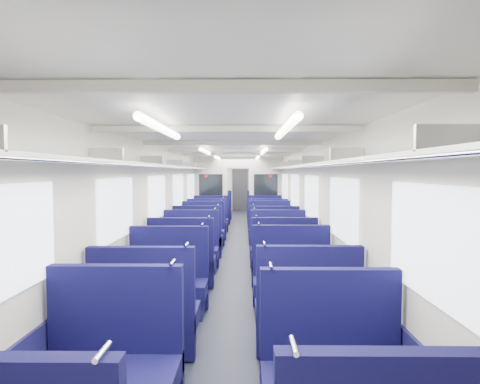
{
  "coord_description": "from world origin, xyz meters",
  "views": [
    {
      "loc": [
        0.18,
        -10.05,
        1.88
      ],
      "look_at": [
        0.06,
        1.63,
        1.28
      ],
      "focal_mm": 29.84,
      "sensor_mm": 36.0,
      "label": 1
    }
  ],
  "objects_px": {
    "seat_6": "(168,287)",
    "seat_18": "(211,221)",
    "seat_5": "(307,318)",
    "seat_8": "(182,264)",
    "seat_12": "(198,241)",
    "seat_22": "(218,211)",
    "seat_15": "(270,232)",
    "seat_20": "(216,214)",
    "seat_2": "(111,372)",
    "seat_16": "(207,227)",
    "seat_17": "(268,227)",
    "seat_7": "(292,284)",
    "seat_4": "(145,320)",
    "seat_14": "(203,233)",
    "seat_23": "(261,211)",
    "seat_19": "(265,221)",
    "seat_21": "(262,214)",
    "seat_10": "(191,252)",
    "bulkhead": "(238,192)",
    "seat_13": "(274,241)",
    "seat_3": "(333,379)",
    "seat_9": "(283,264)",
    "seat_11": "(278,252)"
  },
  "relations": [
    {
      "from": "seat_13",
      "to": "seat_15",
      "type": "distance_m",
      "value": 1.35
    },
    {
      "from": "seat_2",
      "to": "seat_14",
      "type": "relative_size",
      "value": 1.0
    },
    {
      "from": "seat_21",
      "to": "seat_17",
      "type": "bearing_deg",
      "value": -90.0
    },
    {
      "from": "seat_23",
      "to": "seat_16",
      "type": "bearing_deg",
      "value": -110.46
    },
    {
      "from": "seat_2",
      "to": "seat_6",
      "type": "xyz_separation_m",
      "value": [
        0.0,
        2.24,
        0.0
      ]
    },
    {
      "from": "seat_19",
      "to": "seat_21",
      "type": "bearing_deg",
      "value": 90.0
    },
    {
      "from": "seat_22",
      "to": "seat_20",
      "type": "bearing_deg",
      "value": -90.0
    },
    {
      "from": "seat_5",
      "to": "seat_8",
      "type": "bearing_deg",
      "value": 125.01
    },
    {
      "from": "seat_13",
      "to": "seat_14",
      "type": "distance_m",
      "value": 2.01
    },
    {
      "from": "seat_18",
      "to": "seat_22",
      "type": "relative_size",
      "value": 1.0
    },
    {
      "from": "seat_19",
      "to": "seat_21",
      "type": "relative_size",
      "value": 1.0
    },
    {
      "from": "seat_3",
      "to": "seat_20",
      "type": "height_order",
      "value": "same"
    },
    {
      "from": "seat_20",
      "to": "seat_23",
      "type": "relative_size",
      "value": 1.0
    },
    {
      "from": "seat_15",
      "to": "seat_4",
      "type": "bearing_deg",
      "value": -105.59
    },
    {
      "from": "bulkhead",
      "to": "seat_19",
      "type": "xyz_separation_m",
      "value": [
        0.83,
        -0.54,
        -0.87
      ]
    },
    {
      "from": "bulkhead",
      "to": "seat_12",
      "type": "height_order",
      "value": "bulkhead"
    },
    {
      "from": "seat_6",
      "to": "seat_12",
      "type": "height_order",
      "value": "same"
    },
    {
      "from": "seat_6",
      "to": "seat_18",
      "type": "distance_m",
      "value": 6.86
    },
    {
      "from": "seat_2",
      "to": "seat_6",
      "type": "bearing_deg",
      "value": 90.0
    },
    {
      "from": "seat_5",
      "to": "seat_22",
      "type": "xyz_separation_m",
      "value": [
        -1.66,
        11.22,
        0.0
      ]
    },
    {
      "from": "seat_8",
      "to": "seat_21",
      "type": "height_order",
      "value": "same"
    },
    {
      "from": "seat_2",
      "to": "seat_16",
      "type": "bearing_deg",
      "value": 90.0
    },
    {
      "from": "seat_16",
      "to": "seat_14",
      "type": "bearing_deg",
      "value": -90.0
    },
    {
      "from": "seat_12",
      "to": "seat_17",
      "type": "xyz_separation_m",
      "value": [
        1.66,
        2.19,
        0.0
      ]
    },
    {
      "from": "seat_22",
      "to": "seat_23",
      "type": "relative_size",
      "value": 1.0
    },
    {
      "from": "seat_15",
      "to": "seat_16",
      "type": "xyz_separation_m",
      "value": [
        -1.66,
        0.94,
        0.0
      ]
    },
    {
      "from": "seat_12",
      "to": "seat_22",
      "type": "height_order",
      "value": "same"
    },
    {
      "from": "seat_9",
      "to": "seat_20",
      "type": "height_order",
      "value": "same"
    },
    {
      "from": "seat_3",
      "to": "seat_21",
      "type": "xyz_separation_m",
      "value": [
        0.0,
        11.28,
        0.0
      ]
    },
    {
      "from": "seat_18",
      "to": "seat_8",
      "type": "bearing_deg",
      "value": -90.0
    },
    {
      "from": "seat_11",
      "to": "seat_20",
      "type": "distance_m",
      "value": 6.83
    },
    {
      "from": "seat_7",
      "to": "seat_4",
      "type": "bearing_deg",
      "value": -142.05
    },
    {
      "from": "seat_2",
      "to": "seat_19",
      "type": "bearing_deg",
      "value": 79.82
    },
    {
      "from": "seat_22",
      "to": "seat_19",
      "type": "bearing_deg",
      "value": -61.83
    },
    {
      "from": "seat_22",
      "to": "seat_13",
      "type": "bearing_deg",
      "value": -76.06
    },
    {
      "from": "seat_8",
      "to": "seat_20",
      "type": "distance_m",
      "value": 7.67
    },
    {
      "from": "bulkhead",
      "to": "seat_21",
      "type": "distance_m",
      "value": 1.84
    },
    {
      "from": "seat_4",
      "to": "seat_21",
      "type": "xyz_separation_m",
      "value": [
        1.66,
        10.12,
        0.0
      ]
    },
    {
      "from": "seat_15",
      "to": "seat_20",
      "type": "height_order",
      "value": "same"
    },
    {
      "from": "seat_10",
      "to": "seat_20",
      "type": "distance_m",
      "value": 6.66
    },
    {
      "from": "seat_6",
      "to": "seat_15",
      "type": "xyz_separation_m",
      "value": [
        1.66,
        4.77,
        0.0
      ]
    },
    {
      "from": "seat_4",
      "to": "seat_23",
      "type": "relative_size",
      "value": 1.0
    },
    {
      "from": "seat_14",
      "to": "seat_19",
      "type": "xyz_separation_m",
      "value": [
        1.66,
        2.46,
        0.0
      ]
    },
    {
      "from": "seat_18",
      "to": "seat_10",
      "type": "bearing_deg",
      "value": -90.0
    },
    {
      "from": "seat_6",
      "to": "seat_22",
      "type": "xyz_separation_m",
      "value": [
        0.0,
        10.11,
        0.0
      ]
    },
    {
      "from": "seat_5",
      "to": "seat_22",
      "type": "bearing_deg",
      "value": 98.41
    },
    {
      "from": "seat_4",
      "to": "seat_10",
      "type": "distance_m",
      "value": 3.45
    },
    {
      "from": "seat_6",
      "to": "seat_22",
      "type": "bearing_deg",
      "value": 90.0
    },
    {
      "from": "seat_20",
      "to": "seat_15",
      "type": "bearing_deg",
      "value": -68.24
    },
    {
      "from": "seat_6",
      "to": "seat_9",
      "type": "bearing_deg",
      "value": 38.34
    }
  ]
}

